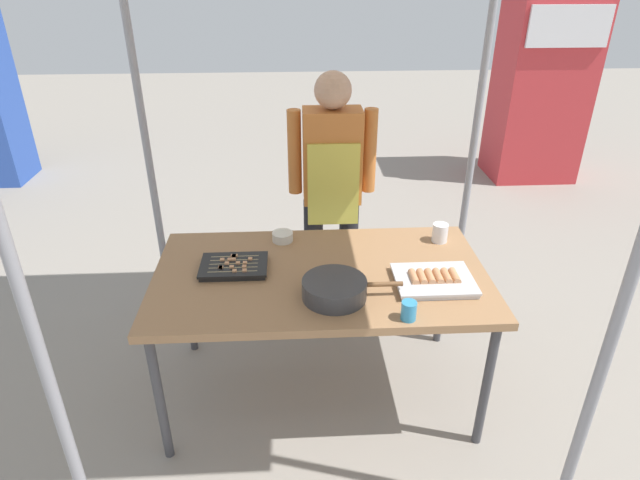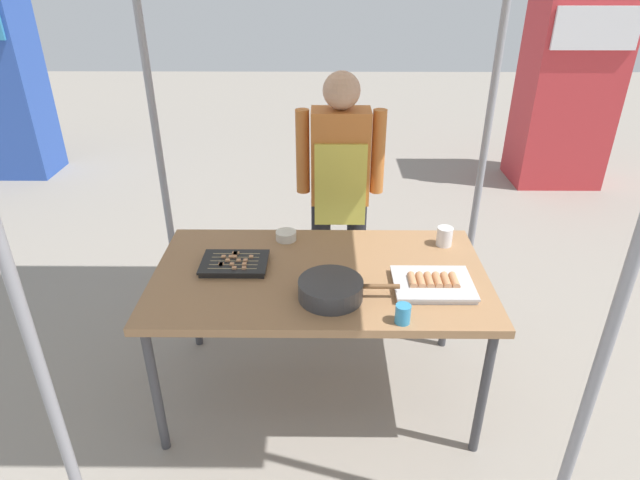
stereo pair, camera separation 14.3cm
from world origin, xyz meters
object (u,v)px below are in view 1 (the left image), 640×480
Objects in this scene: condiment_bowl at (283,237)px; neighbor_stall_left at (542,84)px; drink_cup_by_wok at (409,311)px; stall_table at (321,282)px; cooking_wok at (335,288)px; drink_cup_near_edge at (440,233)px; vendor_woman at (332,180)px; tray_grilled_sausages at (434,280)px; tray_meat_skewers at (234,266)px.

condiment_bowl is 3.79m from neighbor_stall_left.
condiment_bowl is 1.31× the size of drink_cup_by_wok.
stall_table is 0.39m from condiment_bowl.
cooking_wok is 0.78m from drink_cup_near_edge.
cooking_wok is 4.07m from neighbor_stall_left.
vendor_woman reaches higher than drink_cup_near_edge.
condiment_bowl is at bearing 176.45° from drink_cup_near_edge.
neighbor_stall_left is at bearing 58.49° from drink_cup_near_edge.
drink_cup_near_edge is (0.83, -0.05, 0.03)m from condiment_bowl.
stall_table is at bearing 81.88° from vendor_woman.
drink_cup_near_edge is 0.05× the size of neighbor_stall_left.
tray_grilled_sausages is 0.43m from drink_cup_near_edge.
cooking_wok is at bearing -140.32° from drink_cup_near_edge.
neighbor_stall_left is (2.04, 3.51, 0.17)m from drink_cup_by_wok.
tray_grilled_sausages is 3.61× the size of drink_cup_near_edge.
tray_grilled_sausages is (0.52, -0.13, 0.07)m from stall_table.
drink_cup_by_wok is (0.53, -0.73, 0.02)m from condiment_bowl.
drink_cup_by_wok is (0.35, -0.39, 0.09)m from stall_table.
tray_meat_skewers reaches higher than stall_table.
condiment_bowl is (-0.24, 0.55, -0.02)m from cooking_wok.
tray_meat_skewers is at bearing 172.95° from stall_table.
drink_cup_near_edge is (0.65, 0.28, 0.10)m from stall_table.
drink_cup_near_edge is 3.33m from neighbor_stall_left.
vendor_woman is (-0.54, 0.51, 0.11)m from drink_cup_near_edge.
drink_cup_by_wok is (-0.17, -0.26, 0.02)m from tray_grilled_sausages.
tray_grilled_sausages is at bearing -13.93° from stall_table.
drink_cup_by_wok is at bearing -30.18° from tray_meat_skewers.
vendor_woman is 0.80× the size of neighbor_stall_left.
drink_cup_near_edge is 0.74m from drink_cup_by_wok.
tray_grilled_sausages is 0.95m from tray_meat_skewers.
tray_grilled_sausages is 0.32m from drink_cup_by_wok.
cooking_wok is 0.34m from drink_cup_by_wok.
drink_cup_by_wok is at bearing -120.18° from neighbor_stall_left.
cooking_wok is (0.05, -0.21, 0.10)m from stall_table.
drink_cup_near_edge is (0.13, 0.41, 0.03)m from tray_grilled_sausages.
neighbor_stall_left is at bearing 47.55° from tray_meat_skewers.
stall_table is 3.57× the size of cooking_wok.
drink_cup_by_wok is at bearing -31.26° from cooking_wok.
cooking_wok is 5.34× the size of drink_cup_by_wok.
stall_table is 0.54m from tray_grilled_sausages.
drink_cup_near_edge reaches higher than stall_table.
vendor_woman is at bearing 136.47° from drink_cup_near_edge.
neighbor_stall_left is at bearing 59.82° from drink_cup_by_wok.
tray_grilled_sausages reaches higher than tray_meat_skewers.
vendor_woman is (0.30, 0.46, 0.14)m from condiment_bowl.
tray_grilled_sausages is at bearing 113.76° from vendor_woman.
tray_meat_skewers is at bearing -167.78° from drink_cup_near_edge.
stall_table is 19.04× the size of drink_cup_by_wok.
cooking_wok reaches higher than stall_table.
stall_table is 0.83× the size of neighbor_stall_left.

